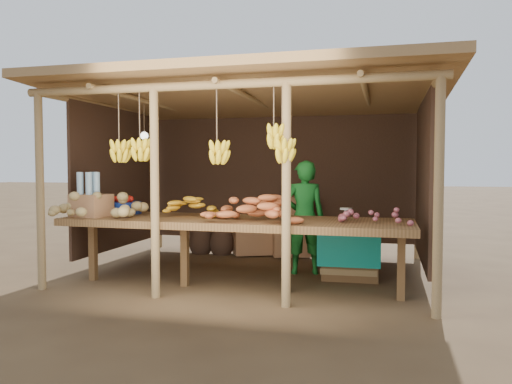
# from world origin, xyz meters

# --- Properties ---
(ground) EXTENTS (60.00, 60.00, 0.00)m
(ground) POSITION_xyz_m (0.00, 0.00, 0.00)
(ground) COLOR brown
(ground) RESTS_ON ground
(stall_structure) EXTENTS (4.70, 3.50, 2.43)m
(stall_structure) POSITION_xyz_m (-0.03, -0.03, 1.91)
(stall_structure) COLOR #9E7E51
(stall_structure) RESTS_ON ground
(counter) EXTENTS (3.90, 1.05, 0.80)m
(counter) POSITION_xyz_m (0.00, -0.95, 0.74)
(counter) COLOR brown
(counter) RESTS_ON ground
(potato_heap) EXTENTS (1.29, 1.04, 0.37)m
(potato_heap) POSITION_xyz_m (-1.52, -1.20, 0.99)
(potato_heap) COLOR #A28953
(potato_heap) RESTS_ON counter
(sweet_potato_heap) EXTENTS (1.19, 0.95, 0.36)m
(sweet_potato_heap) POSITION_xyz_m (0.26, -1.15, 0.98)
(sweet_potato_heap) COLOR #C36032
(sweet_potato_heap) RESTS_ON counter
(onion_heap) EXTENTS (0.80, 0.62, 0.35)m
(onion_heap) POSITION_xyz_m (1.53, -0.99, 0.98)
(onion_heap) COLOR #A34F5A
(onion_heap) RESTS_ON counter
(banana_pile) EXTENTS (0.64, 0.39, 0.35)m
(banana_pile) POSITION_xyz_m (-0.57, -0.83, 0.97)
(banana_pile) COLOR yellow
(banana_pile) RESTS_ON counter
(tomato_basin) EXTENTS (0.42, 0.42, 0.22)m
(tomato_basin) POSITION_xyz_m (-1.49, -0.74, 0.89)
(tomato_basin) COLOR navy
(tomato_basin) RESTS_ON counter
(bottle_box) EXTENTS (0.47, 0.40, 0.52)m
(bottle_box) POSITION_xyz_m (-1.69, -1.14, 1.00)
(bottle_box) COLOR #A26F48
(bottle_box) RESTS_ON counter
(vendor) EXTENTS (0.61, 0.48, 1.46)m
(vendor) POSITION_xyz_m (0.62, 0.07, 0.73)
(vendor) COLOR #186C24
(vendor) RESTS_ON ground
(tarp_crate) EXTENTS (0.77, 0.67, 0.89)m
(tarp_crate) POSITION_xyz_m (1.22, -0.03, 0.36)
(tarp_crate) COLOR brown
(tarp_crate) RESTS_ON ground
(carton_stack) EXTENTS (1.31, 0.63, 0.90)m
(carton_stack) POSITION_xyz_m (0.03, 1.20, 0.40)
(carton_stack) COLOR #A26F48
(carton_stack) RESTS_ON ground
(burlap_sacks) EXTENTS (0.73, 0.38, 0.52)m
(burlap_sacks) POSITION_xyz_m (-1.03, 1.12, 0.22)
(burlap_sacks) COLOR #442C1F
(burlap_sacks) RESTS_ON ground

